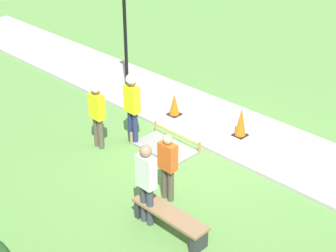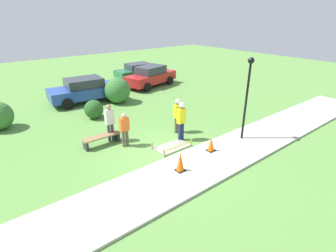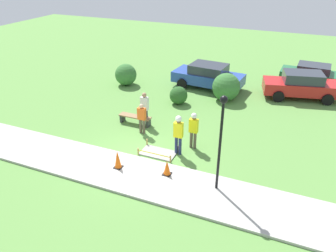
{
  "view_description": "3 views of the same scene",
  "coord_description": "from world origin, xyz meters",
  "px_view_note": "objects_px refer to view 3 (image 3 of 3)",
  "views": [
    {
      "loc": [
        -7.29,
        8.61,
        6.71
      ],
      "look_at": [
        0.13,
        1.13,
        1.05
      ],
      "focal_mm": 55.0,
      "sensor_mm": 36.0,
      "label": 1
    },
    {
      "loc": [
        -5.96,
        -7.41,
        5.62
      ],
      "look_at": [
        0.85,
        1.15,
        0.86
      ],
      "focal_mm": 28.0,
      "sensor_mm": 36.0,
      "label": 2
    },
    {
      "loc": [
        5.99,
        -10.68,
        8.0
      ],
      "look_at": [
        0.92,
        1.27,
        1.17
      ],
      "focal_mm": 35.0,
      "sensor_mm": 36.0,
      "label": 3
    }
  ],
  "objects_px": {
    "worker_supervisor": "(194,127)",
    "parked_car_blue": "(208,76)",
    "park_bench": "(135,118)",
    "bystander_in_orange_shirt": "(142,117)",
    "traffic_cone_far_patch": "(167,168)",
    "bystander_in_gray_shirt": "(145,107)",
    "traffic_cone_near_patch": "(118,159)",
    "lamppost_near": "(221,130)",
    "parked_car_green": "(313,74)",
    "worker_assistant": "(178,131)",
    "parked_car_red": "(302,85)"
  },
  "relations": [
    {
      "from": "park_bench",
      "to": "bystander_in_gray_shirt",
      "type": "height_order",
      "value": "bystander_in_gray_shirt"
    },
    {
      "from": "worker_supervisor",
      "to": "worker_assistant",
      "type": "distance_m",
      "value": 0.89
    },
    {
      "from": "traffic_cone_near_patch",
      "to": "bystander_in_orange_shirt",
      "type": "distance_m",
      "value": 3.27
    },
    {
      "from": "parked_car_green",
      "to": "park_bench",
      "type": "bearing_deg",
      "value": -127.4
    },
    {
      "from": "parked_car_green",
      "to": "parked_car_blue",
      "type": "xyz_separation_m",
      "value": [
        -6.4,
        -3.32,
        0.09
      ]
    },
    {
      "from": "lamppost_near",
      "to": "parked_car_blue",
      "type": "distance_m",
      "value": 11.02
    },
    {
      "from": "traffic_cone_far_patch",
      "to": "parked_car_green",
      "type": "distance_m",
      "value": 14.45
    },
    {
      "from": "worker_supervisor",
      "to": "parked_car_red",
      "type": "relative_size",
      "value": 0.37
    },
    {
      "from": "park_bench",
      "to": "parked_car_red",
      "type": "height_order",
      "value": "parked_car_red"
    },
    {
      "from": "traffic_cone_far_patch",
      "to": "bystander_in_orange_shirt",
      "type": "xyz_separation_m",
      "value": [
        -2.57,
        2.86,
        0.47
      ]
    },
    {
      "from": "traffic_cone_far_patch",
      "to": "parked_car_blue",
      "type": "relative_size",
      "value": 0.14
    },
    {
      "from": "parked_car_red",
      "to": "bystander_in_gray_shirt",
      "type": "bearing_deg",
      "value": -148.92
    },
    {
      "from": "parked_car_blue",
      "to": "parked_car_red",
      "type": "bearing_deg",
      "value": 10.63
    },
    {
      "from": "park_bench",
      "to": "worker_supervisor",
      "type": "height_order",
      "value": "worker_supervisor"
    },
    {
      "from": "worker_assistant",
      "to": "parked_car_red",
      "type": "height_order",
      "value": "worker_assistant"
    },
    {
      "from": "traffic_cone_near_patch",
      "to": "lamppost_near",
      "type": "distance_m",
      "value": 4.65
    },
    {
      "from": "traffic_cone_near_patch",
      "to": "worker_supervisor",
      "type": "bearing_deg",
      "value": 51.27
    },
    {
      "from": "lamppost_near",
      "to": "parked_car_red",
      "type": "height_order",
      "value": "lamppost_near"
    },
    {
      "from": "worker_assistant",
      "to": "parked_car_blue",
      "type": "relative_size",
      "value": 0.4
    },
    {
      "from": "traffic_cone_near_patch",
      "to": "park_bench",
      "type": "height_order",
      "value": "traffic_cone_near_patch"
    },
    {
      "from": "park_bench",
      "to": "parked_car_red",
      "type": "relative_size",
      "value": 0.36
    },
    {
      "from": "lamppost_near",
      "to": "parked_car_blue",
      "type": "xyz_separation_m",
      "value": [
        -3.48,
        10.31,
        -1.76
      ]
    },
    {
      "from": "parked_car_green",
      "to": "worker_assistant",
      "type": "bearing_deg",
      "value": -111.06
    },
    {
      "from": "worker_assistant",
      "to": "lamppost_near",
      "type": "bearing_deg",
      "value": -38.36
    },
    {
      "from": "bystander_in_orange_shirt",
      "to": "worker_supervisor",
      "type": "bearing_deg",
      "value": -6.98
    },
    {
      "from": "parked_car_blue",
      "to": "bystander_in_gray_shirt",
      "type": "bearing_deg",
      "value": -97.25
    },
    {
      "from": "park_bench",
      "to": "parked_car_green",
      "type": "distance_m",
      "value": 13.01
    },
    {
      "from": "traffic_cone_near_patch",
      "to": "bystander_in_gray_shirt",
      "type": "xyz_separation_m",
      "value": [
        -0.78,
        4.08,
        0.54
      ]
    },
    {
      "from": "bystander_in_orange_shirt",
      "to": "parked_car_blue",
      "type": "distance_m",
      "value": 7.48
    },
    {
      "from": "traffic_cone_far_patch",
      "to": "parked_car_red",
      "type": "relative_size",
      "value": 0.13
    },
    {
      "from": "traffic_cone_near_patch",
      "to": "park_bench",
      "type": "distance_m",
      "value": 4.17
    },
    {
      "from": "bystander_in_orange_shirt",
      "to": "bystander_in_gray_shirt",
      "type": "bearing_deg",
      "value": 107.53
    },
    {
      "from": "bystander_in_orange_shirt",
      "to": "lamppost_near",
      "type": "bearing_deg",
      "value": -32.15
    },
    {
      "from": "traffic_cone_far_patch",
      "to": "bystander_in_gray_shirt",
      "type": "distance_m",
      "value": 4.73
    },
    {
      "from": "traffic_cone_far_patch",
      "to": "bystander_in_orange_shirt",
      "type": "height_order",
      "value": "bystander_in_orange_shirt"
    },
    {
      "from": "traffic_cone_far_patch",
      "to": "park_bench",
      "type": "height_order",
      "value": "traffic_cone_far_patch"
    },
    {
      "from": "parked_car_green",
      "to": "worker_supervisor",
      "type": "bearing_deg",
      "value": -110.65
    },
    {
      "from": "bystander_in_orange_shirt",
      "to": "parked_car_green",
      "type": "xyz_separation_m",
      "value": [
        7.56,
        10.7,
        -0.14
      ]
    },
    {
      "from": "traffic_cone_near_patch",
      "to": "parked_car_red",
      "type": "relative_size",
      "value": 0.17
    },
    {
      "from": "park_bench",
      "to": "bystander_in_orange_shirt",
      "type": "distance_m",
      "value": 1.23
    },
    {
      "from": "bystander_in_orange_shirt",
      "to": "traffic_cone_far_patch",
      "type": "bearing_deg",
      "value": -47.98
    },
    {
      "from": "park_bench",
      "to": "bystander_in_orange_shirt",
      "type": "height_order",
      "value": "bystander_in_orange_shirt"
    },
    {
      "from": "parked_car_blue",
      "to": "bystander_in_orange_shirt",
      "type": "bearing_deg",
      "value": -93.77
    },
    {
      "from": "traffic_cone_far_patch",
      "to": "bystander_in_gray_shirt",
      "type": "bearing_deg",
      "value": 127.41
    },
    {
      "from": "traffic_cone_far_patch",
      "to": "parked_car_red",
      "type": "xyz_separation_m",
      "value": [
        4.42,
        10.79,
        0.43
      ]
    },
    {
      "from": "bystander_in_orange_shirt",
      "to": "parked_car_blue",
      "type": "height_order",
      "value": "parked_car_blue"
    },
    {
      "from": "worker_supervisor",
      "to": "parked_car_blue",
      "type": "height_order",
      "value": "worker_supervisor"
    },
    {
      "from": "parked_car_green",
      "to": "traffic_cone_near_patch",
      "type": "bearing_deg",
      "value": -114.24
    },
    {
      "from": "worker_supervisor",
      "to": "traffic_cone_far_patch",
      "type": "bearing_deg",
      "value": -95.31
    },
    {
      "from": "park_bench",
      "to": "bystander_in_orange_shirt",
      "type": "xyz_separation_m",
      "value": [
        0.8,
        -0.75,
        0.56
      ]
    }
  ]
}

